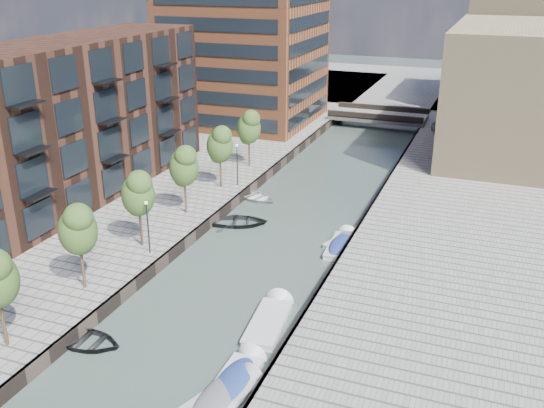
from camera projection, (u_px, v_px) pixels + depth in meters
The scene contains 27 objects.
water at pixel (308, 204), 56.89m from camera, with size 300.00×300.00×0.00m, color #38473F.
quay_left at pixel (6, 158), 68.69m from camera, with size 60.00×140.00×1.00m, color gray.
quay_right at pixel (487, 224), 51.38m from camera, with size 20.00×140.00×1.00m, color gray.
quay_wall_left at pixel (248, 191), 58.74m from camera, with size 0.25×140.00×1.00m, color #332823.
quay_wall_right at pixel (372, 208), 54.67m from camera, with size 0.25×140.00×1.00m, color #332823.
far_closure at pixel (410, 87), 108.80m from camera, with size 80.00×40.00×1.00m, color gray.
apartment_block at pixel (52, 127), 51.92m from camera, with size 8.00×38.00×14.00m, color #311B13.
tower at pixel (245, 6), 78.37m from camera, with size 18.00×18.00×30.00m, color brown.
tan_block_near at pixel (506, 89), 67.72m from camera, with size 12.00×25.00×14.00m, color #9E8660.
tan_block_far at pixel (511, 51), 89.93m from camera, with size 12.00×20.00×16.00m, color #9E8660.
bridge at pixel (379, 116), 84.16m from camera, with size 13.00×6.00×1.30m.
tree_2 at pixel (78, 228), 38.67m from camera, with size 2.50×2.50×5.95m.
tree_3 at pixel (138, 192), 44.74m from camera, with size 2.50×2.50×5.95m.
tree_4 at pixel (184, 165), 50.82m from camera, with size 2.50×2.50×5.95m.
tree_5 at pixel (220, 144), 56.90m from camera, with size 2.50×2.50×5.95m.
tree_6 at pixel (249, 126), 62.98m from camera, with size 2.50×2.50×5.95m.
lamp_1 at pixel (148, 222), 44.10m from camera, with size 0.24×0.24×4.12m.
lamp_2 at pixel (237, 160), 57.99m from camera, with size 0.24×0.24×4.12m.
sloop_1 at pixel (86, 344), 35.89m from camera, with size 3.36×4.70×0.97m, color black.
sloop_3 at pixel (256, 199), 58.10m from camera, with size 3.25×4.55×0.94m, color silver.
sloop_4 at pixel (238, 225), 52.41m from camera, with size 3.66×5.12×1.06m, color #232426.
motorboat_0 at pixel (236, 380), 32.48m from camera, with size 1.93×5.36×1.78m.
motorboat_1 at pixel (222, 398), 31.08m from camera, with size 3.52×5.72×1.80m.
motorboat_2 at pixel (271, 319), 38.28m from camera, with size 2.56×5.87×1.90m.
motorboat_3 at pixel (342, 244), 48.26m from camera, with size 2.01×5.19×1.71m.
motorboat_4 at pixel (348, 239), 49.19m from camera, with size 2.97×4.69×1.48m.
car at pixel (440, 128), 76.64m from camera, with size 1.67×4.15×1.41m, color #B7BABC.
Camera 1 is at (15.79, -10.59, 20.94)m, focal length 40.00 mm.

